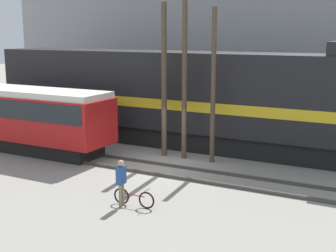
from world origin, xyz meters
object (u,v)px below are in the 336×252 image
Objects in this scene: utility_pole_right at (213,87)px; bicycle at (134,198)px; freight_locomotive at (178,97)px; person at (121,178)px; streetcar at (21,115)px; utility_pole_left at (164,81)px; utility_pole_center at (184,76)px.

bicycle is at bearing -91.74° from utility_pole_right.
freight_locomotive is at bearing 141.61° from utility_pole_right.
freight_locomotive is 13.01× the size of person.
bicycle is 0.23× the size of utility_pole_right.
utility_pole_left is at bearing 18.52° from streetcar.
utility_pole_center is at bearing 0.00° from utility_pole_left.
streetcar is at bearing -144.42° from freight_locomotive.
utility_pole_right is at bearing 0.00° from utility_pole_left.
person is (-0.40, -0.17, 0.69)m from bicycle.
person is at bearing -95.11° from utility_pole_right.
freight_locomotive is at bearing 122.91° from utility_pole_center.
freight_locomotive reaches higher than person.
bicycle is (9.34, -4.16, -1.51)m from streetcar.
bicycle is 0.22× the size of utility_pole_left.
freight_locomotive is at bearing 100.78° from utility_pole_left.
streetcar is at bearing -161.48° from utility_pole_left.
streetcar is (-6.57, -4.70, -0.77)m from freight_locomotive.
utility_pole_center reaches higher than utility_pole_left.
utility_pole_center is 1.12× the size of utility_pole_right.
utility_pole_center is (-1.25, 6.51, 3.62)m from bicycle.
streetcar is at bearing 155.99° from bicycle.
person is (2.37, -9.03, -1.59)m from freight_locomotive.
streetcar is at bearing 154.17° from person.
bicycle is 0.82m from person.
utility_pole_left reaches higher than freight_locomotive.
utility_pole_right is (2.97, -2.35, 0.93)m from freight_locomotive.
bicycle is at bearing -72.65° from freight_locomotive.
utility_pole_right is (0.60, 6.68, 2.52)m from person.
freight_locomotive is at bearing 107.35° from bicycle.
streetcar is 8.69m from utility_pole_center.
utility_pole_center is at bearing 97.24° from person.
utility_pole_center is (8.10, 2.35, 2.11)m from streetcar.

